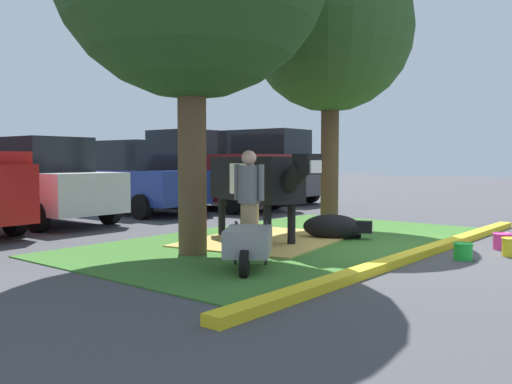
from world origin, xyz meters
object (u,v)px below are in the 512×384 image
at_px(hatchback_white, 40,182).
at_px(pickup_truck_maroon, 206,172).
at_px(person_visitor_near, 249,200).
at_px(sedan_blue, 133,178).
at_px(shade_tree_right, 331,30).
at_px(cow_holstein, 257,180).
at_px(bucket_green, 463,251).
at_px(person_handler, 253,192).
at_px(bucket_yellow, 511,247).
at_px(suv_dark_grey, 260,166).
at_px(wheelbarrow, 248,242).
at_px(bucket_pink, 502,241).
at_px(calf_lying, 334,227).

distance_m(hatchback_white, pickup_truck_maroon, 5.36).
xyz_separation_m(person_visitor_near, sedan_blue, (3.21, 6.94, 0.10)).
height_order(shade_tree_right, hatchback_white, shade_tree_right).
distance_m(cow_holstein, bucket_green, 3.72).
height_order(hatchback_white, pickup_truck_maroon, pickup_truck_maroon).
distance_m(shade_tree_right, pickup_truck_maroon, 6.60).
height_order(cow_holstein, hatchback_white, hatchback_white).
height_order(person_visitor_near, sedan_blue, sedan_blue).
bearing_deg(person_handler, bucket_yellow, -88.67).
relative_size(person_handler, bucket_yellow, 5.10).
relative_size(shade_tree_right, cow_holstein, 2.02).
bearing_deg(suv_dark_grey, cow_holstein, -141.50).
bearing_deg(person_visitor_near, hatchback_white, 87.24).
xyz_separation_m(hatchback_white, suv_dark_grey, (8.24, -0.04, 0.29)).
bearing_deg(cow_holstein, person_handler, 42.60).
bearing_deg(person_visitor_near, wheelbarrow, -140.68).
distance_m(cow_holstein, person_handler, 1.70).
height_order(shade_tree_right, sedan_blue, shade_tree_right).
distance_m(shade_tree_right, person_handler, 3.89).
relative_size(bucket_yellow, sedan_blue, 0.07).
bearing_deg(person_handler, bucket_pink, -81.32).
height_order(bucket_yellow, sedan_blue, sedan_blue).
height_order(bucket_yellow, bucket_pink, bucket_yellow).
bearing_deg(bucket_yellow, shade_tree_right, 73.02).
bearing_deg(sedan_blue, wheelbarrow, -117.74).
bearing_deg(pickup_truck_maroon, hatchback_white, 177.62).
distance_m(person_handler, pickup_truck_maroon, 5.44).
xyz_separation_m(person_visitor_near, bucket_yellow, (2.68, -3.10, -0.74)).
distance_m(person_handler, suv_dark_grey, 7.59).
xyz_separation_m(shade_tree_right, hatchback_white, (-3.60, 5.73, -3.32)).
distance_m(bucket_pink, pickup_truck_maroon, 9.64).
bearing_deg(bucket_green, calf_lying, 77.84).
height_order(wheelbarrow, suv_dark_grey, suv_dark_grey).
height_order(calf_lying, hatchback_white, hatchback_white).
relative_size(hatchback_white, pickup_truck_maroon, 0.82).
bearing_deg(suv_dark_grey, bucket_pink, -119.06).
xyz_separation_m(person_visitor_near, suv_dark_grey, (8.57, 6.67, 0.38)).
bearing_deg(person_handler, person_visitor_near, -141.35).
distance_m(wheelbarrow, pickup_truck_maroon, 9.63).
bearing_deg(pickup_truck_maroon, person_handler, -125.04).
relative_size(person_handler, sedan_blue, 0.35).
height_order(sedan_blue, pickup_truck_maroon, pickup_truck_maroon).
distance_m(shade_tree_right, bucket_pink, 5.66).
relative_size(wheelbarrow, bucket_pink, 4.59).
relative_size(person_visitor_near, bucket_pink, 5.11).
relative_size(cow_holstein, sedan_blue, 0.68).
distance_m(calf_lying, bucket_pink, 2.90).
bearing_deg(shade_tree_right, bucket_pink, -99.41).
distance_m(pickup_truck_maroon, suv_dark_grey, 2.90).
distance_m(cow_holstein, hatchback_white, 5.89).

